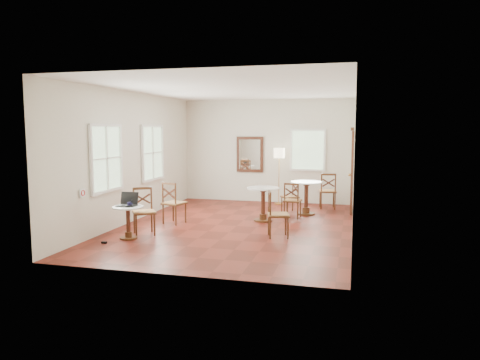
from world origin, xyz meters
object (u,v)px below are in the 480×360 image
at_px(cafe_table_mid, 263,200).
at_px(water_glass, 131,202).
at_px(cafe_table_back, 306,194).
at_px(chair_near_b, 144,211).
at_px(chair_back_b, 291,196).
at_px(navy_mug, 129,204).
at_px(power_adapter, 104,242).
at_px(chair_mid_b, 277,214).
at_px(laptop, 128,202).
at_px(cafe_table_near, 128,219).
at_px(chair_near_a, 174,203).
at_px(floor_lamp, 279,157).
at_px(chair_mid_a, 292,200).
at_px(mouse, 126,206).
at_px(chair_back_a, 328,191).

relative_size(cafe_table_mid, water_glass, 7.05).
bearing_deg(cafe_table_back, chair_near_b, -135.26).
bearing_deg(chair_back_b, chair_near_b, -72.77).
distance_m(navy_mug, power_adapter, 0.86).
bearing_deg(chair_mid_b, laptop, 89.48).
bearing_deg(cafe_table_near, cafe_table_back, 47.38).
bearing_deg(laptop, cafe_table_back, 42.72).
height_order(cafe_table_near, cafe_table_back, cafe_table_back).
xyz_separation_m(chair_near_a, floor_lamp, (1.89, 3.24, 0.88)).
bearing_deg(chair_mid_b, navy_mug, 91.53).
relative_size(chair_near_b, chair_mid_b, 1.04).
bearing_deg(chair_back_b, cafe_table_back, 29.73).
height_order(navy_mug, water_glass, water_glass).
relative_size(cafe_table_mid, chair_mid_a, 0.92).
bearing_deg(power_adapter, mouse, 50.76).
height_order(chair_mid_a, power_adapter, chair_mid_a).
height_order(chair_near_b, mouse, chair_near_b).
xyz_separation_m(cafe_table_near, chair_back_a, (3.60, 4.40, 0.08)).
relative_size(floor_lamp, power_adapter, 16.94).
bearing_deg(navy_mug, chair_back_a, 50.86).
bearing_deg(navy_mug, chair_back_b, 53.32).
bearing_deg(cafe_table_mid, floor_lamp, 90.82).
height_order(chair_near_a, chair_mid_b, chair_near_a).
bearing_deg(mouse, laptop, 122.11).
bearing_deg(cafe_table_back, water_glass, -134.37).
relative_size(chair_back_b, water_glass, 7.35).
relative_size(floor_lamp, laptop, 4.24).
relative_size(laptop, navy_mug, 3.43).
bearing_deg(chair_back_b, water_glass, -72.25).
bearing_deg(cafe_table_back, chair_back_a, 64.68).
height_order(cafe_table_back, water_glass, cafe_table_back).
distance_m(chair_back_a, laptop, 5.65).
bearing_deg(cafe_table_near, floor_lamp, 65.38).
xyz_separation_m(chair_mid_a, laptop, (-2.90, -2.78, 0.28)).
bearing_deg(power_adapter, chair_near_b, 65.21).
xyz_separation_m(cafe_table_back, mouse, (-3.11, -3.49, 0.14)).
distance_m(cafe_table_mid, floor_lamp, 2.63).
relative_size(cafe_table_near, chair_back_b, 0.78).
distance_m(chair_mid_b, power_adapter, 3.38).
bearing_deg(chair_near_a, water_glass, 92.59).
height_order(cafe_table_mid, water_glass, cafe_table_mid).
relative_size(chair_back_a, chair_back_b, 1.17).
relative_size(floor_lamp, navy_mug, 14.52).
distance_m(chair_near_a, laptop, 1.52).
bearing_deg(chair_back_b, floor_lamp, 169.34).
height_order(chair_back_a, chair_back_b, chair_back_a).
bearing_deg(chair_near_b, mouse, -136.13).
distance_m(laptop, navy_mug, 0.12).
relative_size(chair_mid_b, navy_mug, 8.37).
bearing_deg(cafe_table_mid, chair_near_a, -158.43).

